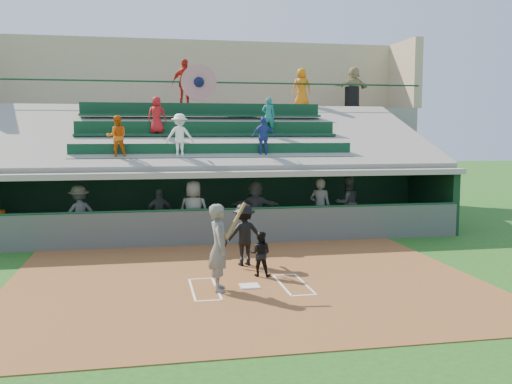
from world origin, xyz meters
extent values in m
plane|color=#1D4F16|center=(0.00, 0.00, 0.00)|extent=(100.00, 100.00, 0.00)
cube|color=brown|center=(0.00, 0.50, 0.01)|extent=(11.00, 9.00, 0.02)
cube|color=white|center=(0.00, 0.00, 0.04)|extent=(0.43, 0.43, 0.03)
cube|color=white|center=(-0.75, 0.00, 0.02)|extent=(0.05, 1.80, 0.01)
cube|color=white|center=(0.75, 0.00, 0.02)|extent=(0.05, 1.80, 0.01)
cube|color=white|center=(-1.30, 0.00, 0.02)|extent=(0.05, 1.80, 0.01)
cube|color=silver|center=(1.30, 0.00, 0.02)|extent=(0.05, 1.80, 0.01)
cube|color=white|center=(-1.02, 0.90, 0.02)|extent=(0.60, 0.05, 0.01)
cube|color=white|center=(1.02, 0.90, 0.02)|extent=(0.60, 0.05, 0.01)
cube|color=white|center=(-1.02, -0.90, 0.02)|extent=(0.60, 0.05, 0.01)
cube|color=white|center=(1.02, -0.90, 0.02)|extent=(0.60, 0.05, 0.01)
cube|color=#99958B|center=(0.00, 6.75, 0.02)|extent=(16.00, 3.50, 0.04)
cube|color=gray|center=(0.00, 13.50, 2.30)|extent=(20.00, 3.00, 4.60)
cube|color=#515651|center=(0.00, 5.00, 0.55)|extent=(16.00, 0.06, 1.10)
cylinder|color=#144024|center=(0.00, 5.00, 1.12)|extent=(16.00, 0.08, 0.08)
cube|color=#10311B|center=(0.00, 8.50, 1.10)|extent=(16.00, 0.25, 2.20)
cube|color=black|center=(8.00, 6.75, 1.10)|extent=(0.25, 3.50, 2.20)
cube|color=gray|center=(0.00, 6.75, 2.20)|extent=(16.40, 3.90, 0.18)
cube|color=gray|center=(0.00, 10.25, 1.15)|extent=(16.40, 3.50, 2.30)
cube|color=gray|center=(0.00, 11.90, 2.30)|extent=(16.40, 0.30, 4.60)
cube|color=gray|center=(0.00, 8.60, 3.45)|extent=(16.40, 6.51, 2.37)
cube|color=#0D391F|center=(0.00, 6.20, 2.65)|extent=(9.40, 0.42, 0.08)
cube|color=#0C3620|center=(0.00, 6.40, 2.91)|extent=(9.40, 0.06, 0.45)
cube|color=#0C361F|center=(0.00, 8.10, 3.40)|extent=(9.40, 0.42, 0.08)
cube|color=#0C381D|center=(0.00, 8.30, 3.66)|extent=(9.40, 0.06, 0.45)
cube|color=#0D3920|center=(0.00, 10.00, 4.15)|extent=(9.40, 0.42, 0.08)
cube|color=#0B341C|center=(0.00, 10.20, 4.41)|extent=(9.40, 0.06, 0.45)
imported|color=#D55A0C|center=(-3.15, 6.30, 3.36)|extent=(0.70, 0.57, 1.34)
imported|color=white|center=(-1.16, 6.30, 3.39)|extent=(0.99, 0.68, 1.41)
imported|color=navy|center=(1.62, 6.30, 3.35)|extent=(0.78, 0.35, 1.32)
imported|color=#AF1418|center=(-1.85, 8.20, 4.10)|extent=(0.72, 0.54, 1.31)
imported|color=#186D69|center=(2.20, 8.20, 4.10)|extent=(0.54, 0.41, 1.32)
cylinder|color=#123920|center=(0.00, 12.00, 5.60)|extent=(20.00, 0.07, 0.07)
cylinder|color=#A8181D|center=(0.00, 11.98, 5.60)|extent=(1.50, 0.06, 1.50)
sphere|color=#0D1234|center=(0.00, 11.95, 5.60)|extent=(0.44, 0.44, 0.44)
cube|color=tan|center=(0.00, 15.00, 6.20)|extent=(20.00, 0.40, 3.20)
cube|color=tan|center=(10.00, 13.50, 6.20)|extent=(0.40, 3.00, 3.20)
imported|color=#525550|center=(-0.71, -0.17, 0.99)|extent=(0.49, 0.72, 1.93)
cylinder|color=brown|center=(-0.36, -0.32, 1.60)|extent=(0.56, 0.54, 0.75)
sphere|color=olive|center=(-0.58, -0.17, 1.25)|extent=(0.10, 0.10, 0.10)
imported|color=black|center=(0.43, 0.91, 0.57)|extent=(0.65, 0.58, 1.10)
imported|color=black|center=(0.24, 2.12, 0.83)|extent=(1.13, 0.75, 1.63)
cube|color=brown|center=(0.15, 8.06, 0.27)|extent=(14.79, 5.22, 0.46)
imported|color=#5B5E59|center=(-4.36, 6.12, 0.94)|extent=(1.34, 1.09, 1.80)
imported|color=#51544F|center=(-1.84, 6.59, 0.84)|extent=(0.94, 0.41, 1.59)
imported|color=#5B5D58|center=(-0.82, 5.33, 1.02)|extent=(1.10, 0.88, 1.96)
imported|color=#5F615B|center=(1.40, 6.60, 0.94)|extent=(1.74, 0.85, 1.80)
imported|color=#545652|center=(3.43, 5.71, 1.01)|extent=(0.84, 0.75, 1.94)
imported|color=#525550|center=(4.81, 6.84, 0.98)|extent=(1.01, 0.84, 1.88)
cylinder|color=black|center=(7.24, 13.11, 5.10)|extent=(0.67, 0.67, 1.00)
imported|color=red|center=(-0.55, 12.30, 5.60)|extent=(1.27, 0.89, 1.99)
imported|color=orange|center=(4.55, 12.17, 5.45)|extent=(0.89, 0.64, 1.70)
imported|color=tan|center=(7.30, 13.10, 5.56)|extent=(1.87, 1.03, 1.92)
camera|label=1|loc=(-2.25, -12.42, 3.52)|focal=40.00mm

